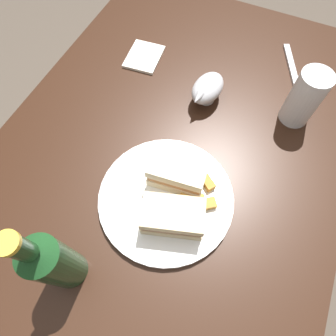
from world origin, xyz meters
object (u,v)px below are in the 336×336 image
gravy_boat (207,89)px  napkin (144,57)px  cider_bottle (52,262)px  fork (292,68)px  sandwich_half_right (178,171)px  plate (166,198)px  sandwich_half_left (173,216)px  pint_glass (303,101)px

gravy_boat → napkin: gravy_boat is taller
cider_bottle → fork: (0.70, -0.26, -0.10)m
sandwich_half_right → napkin: bearing=37.5°
napkin → fork: size_ratio=0.61×
plate → gravy_boat: bearing=4.1°
gravy_boat → fork: size_ratio=0.68×
sandwich_half_left → napkin: size_ratio=1.24×
sandwich_half_left → sandwich_half_right: bearing=17.5°
sandwich_half_right → pint_glass: bearing=-34.8°
napkin → fork: napkin is taller
gravy_boat → sandwich_half_left: bearing=-170.6°
sandwich_half_right → napkin: size_ratio=1.14×
sandwich_half_left → gravy_boat: sandwich_half_left is taller
pint_glass → plate: bearing=149.1°
pint_glass → fork: size_ratio=0.78×
plate → cider_bottle: (-0.21, 0.11, 0.09)m
fork → cider_bottle: bearing=135.1°
plate → fork: plate is taller
cider_bottle → napkin: size_ratio=2.30×
sandwich_half_left → sandwich_half_right: 0.10m
plate → napkin: size_ratio=2.62×
gravy_boat → cider_bottle: cider_bottle is taller
plate → cider_bottle: cider_bottle is taller
sandwich_half_left → fork: sandwich_half_left is taller
napkin → sandwich_half_left: bearing=-146.5°
gravy_boat → fork: gravy_boat is taller
sandwich_half_left → cider_bottle: 0.23m
pint_glass → cider_bottle: cider_bottle is taller
pint_glass → cider_bottle: bearing=150.5°
plate → cider_bottle: size_ratio=1.14×
napkin → pint_glass: bearing=-93.9°
sandwich_half_left → cider_bottle: size_ratio=0.54×
pint_glass → sandwich_half_left: bearing=156.2°
sandwich_half_left → sandwich_half_right: (0.09, 0.03, 0.00)m
napkin → sandwich_half_right: bearing=-142.5°
sandwich_half_left → plate: bearing=39.8°
cider_bottle → sandwich_half_left: bearing=-40.2°
plate → pint_glass: bearing=-30.9°
pint_glass → sandwich_half_right: bearing=145.2°
pint_glass → fork: bearing=14.4°
plate → sandwich_half_right: size_ratio=2.29×
napkin → gravy_boat: bearing=-108.0°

